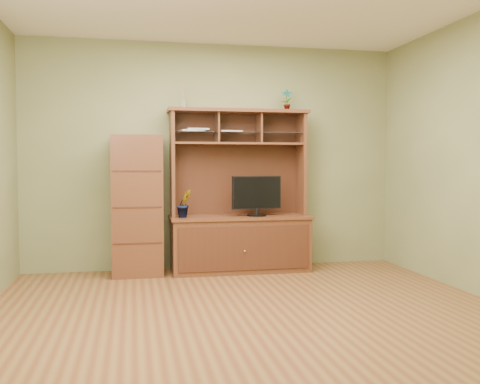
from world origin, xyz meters
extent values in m
cube|color=brown|center=(0.00, 0.00, -0.01)|extent=(4.50, 4.00, 0.02)
cube|color=#5E653C|center=(0.00, 2.01, 1.35)|extent=(4.50, 0.02, 2.70)
cube|color=#5E653C|center=(0.00, -2.01, 1.35)|extent=(4.50, 0.02, 2.70)
cube|color=#422212|center=(0.26, 1.71, 0.31)|extent=(1.60, 0.55, 0.62)
cube|color=#35180E|center=(0.26, 1.42, 0.31)|extent=(1.50, 0.01, 0.50)
sphere|color=silver|center=(0.26, 1.41, 0.28)|extent=(0.02, 0.02, 0.02)
cube|color=#422212|center=(0.26, 1.71, 0.64)|extent=(1.64, 0.59, 0.03)
cube|color=#422212|center=(-0.52, 1.80, 1.27)|extent=(0.04, 0.35, 1.25)
cube|color=#422212|center=(1.04, 1.80, 1.27)|extent=(0.04, 0.35, 1.25)
cube|color=#35180E|center=(0.26, 1.97, 1.27)|extent=(1.52, 0.02, 1.25)
cube|color=#422212|center=(0.26, 1.80, 1.88)|extent=(1.66, 0.40, 0.04)
cube|color=#422212|center=(0.26, 1.80, 1.50)|extent=(1.52, 0.32, 0.02)
cube|color=#422212|center=(0.01, 1.80, 1.69)|extent=(0.02, 0.31, 0.35)
cube|color=#422212|center=(0.51, 1.80, 1.69)|extent=(0.02, 0.31, 0.35)
cube|color=silver|center=(0.26, 1.79, 1.63)|extent=(1.50, 0.27, 0.01)
cylinder|color=black|center=(0.45, 1.65, 0.66)|extent=(0.23, 0.23, 0.02)
cylinder|color=black|center=(0.45, 1.65, 0.71)|extent=(0.05, 0.05, 0.07)
cube|color=black|center=(0.45, 1.65, 0.93)|extent=(0.59, 0.10, 0.38)
imported|color=#275F20|center=(-0.40, 1.65, 0.81)|extent=(0.21, 0.19, 0.32)
imported|color=#266122|center=(0.85, 1.80, 2.03)|extent=(0.16, 0.13, 0.26)
cylinder|color=silver|center=(-0.40, 1.80, 1.95)|extent=(0.06, 0.06, 0.10)
cylinder|color=#9C714E|center=(-0.40, 1.80, 2.10)|extent=(0.04, 0.04, 0.19)
cube|color=#AAAAAF|center=(-0.30, 1.80, 1.64)|extent=(0.31, 0.26, 0.02)
cube|color=#AAAAAF|center=(-0.23, 1.80, 1.66)|extent=(0.26, 0.21, 0.02)
cube|color=#AAAAAF|center=(0.15, 1.80, 1.64)|extent=(0.29, 0.24, 0.02)
cube|color=#422212|center=(-0.93, 1.73, 0.79)|extent=(0.56, 0.51, 1.58)
cube|color=#35180E|center=(-0.93, 1.47, 0.39)|extent=(0.52, 0.01, 0.02)
cube|color=#35180E|center=(-0.93, 1.47, 0.79)|extent=(0.52, 0.01, 0.01)
cube|color=#35180E|center=(-0.93, 1.47, 1.18)|extent=(0.52, 0.01, 0.02)
camera|label=1|loc=(-0.97, -4.42, 1.26)|focal=40.00mm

